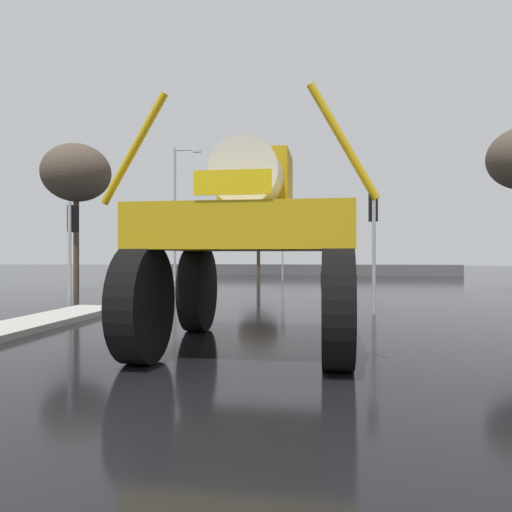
% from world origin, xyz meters
% --- Properties ---
extents(ground_plane, '(120.00, 120.00, 0.00)m').
position_xyz_m(ground_plane, '(0.00, 18.00, 0.00)').
color(ground_plane, black).
extents(oversize_sprayer, '(4.24, 5.20, 4.20)m').
position_xyz_m(oversize_sprayer, '(1.04, 5.98, 1.94)').
color(oversize_sprayer, black).
rests_on(oversize_sprayer, ground).
extents(sedan_ahead, '(2.22, 4.26, 1.52)m').
position_xyz_m(sedan_ahead, '(3.29, 28.84, 0.71)').
color(sedan_ahead, maroon).
rests_on(sedan_ahead, ground).
extents(traffic_signal_near_left, '(0.24, 0.54, 3.36)m').
position_xyz_m(traffic_signal_near_left, '(-5.50, 11.47, 2.45)').
color(traffic_signal_near_left, '#A8AAAF').
rests_on(traffic_signal_near_left, ground).
extents(traffic_signal_near_right, '(0.24, 0.54, 3.61)m').
position_xyz_m(traffic_signal_near_right, '(3.77, 11.47, 2.63)').
color(traffic_signal_near_right, '#A8AAAF').
rests_on(traffic_signal_near_right, ground).
extents(traffic_signal_far_left, '(0.24, 0.55, 3.64)m').
position_xyz_m(traffic_signal_far_left, '(-0.37, 30.05, 2.66)').
color(traffic_signal_far_left, '#A8AAAF').
rests_on(traffic_signal_far_left, ground).
extents(streetlight_far_left, '(1.83, 0.24, 8.66)m').
position_xyz_m(streetlight_far_left, '(-7.09, 27.74, 4.78)').
color(streetlight_far_left, '#A8AAAF').
rests_on(streetlight_far_left, ground).
extents(bare_tree_left, '(3.08, 3.08, 6.74)m').
position_xyz_m(bare_tree_left, '(-8.77, 17.87, 5.40)').
color(bare_tree_left, '#473828').
rests_on(bare_tree_left, ground).
extents(bare_tree_far_center, '(3.18, 3.18, 5.62)m').
position_xyz_m(bare_tree_far_center, '(-2.60, 34.38, 4.24)').
color(bare_tree_far_center, '#473828').
rests_on(bare_tree_far_center, ground).
extents(roadside_barrier, '(27.12, 0.24, 0.90)m').
position_xyz_m(roadside_barrier, '(0.00, 38.22, 0.45)').
color(roadside_barrier, '#59595B').
rests_on(roadside_barrier, ground).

